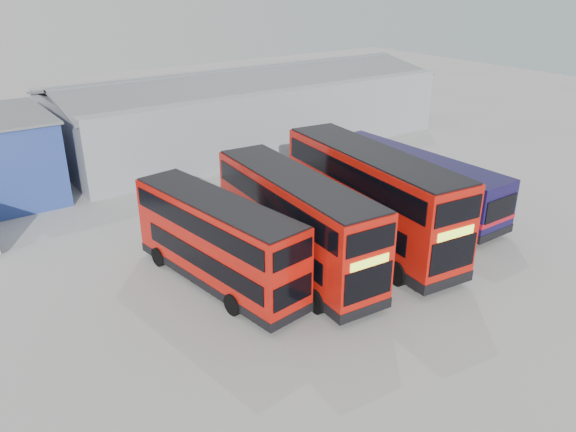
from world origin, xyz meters
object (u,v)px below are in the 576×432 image
Objects in this scene: double_decker_right at (370,199)px; single_decker_blue at (412,183)px; maintenance_shed at (248,109)px; double_decker_left at (218,243)px; double_decker_centre at (295,224)px.

double_decker_right is 0.99× the size of single_decker_blue.
maintenance_shed is 23.23m from double_decker_left.
double_decker_right is at bearing 166.23° from double_decker_left.
double_decker_centre is (3.61, -0.79, 0.25)m from double_decker_left.
maintenance_shed is 2.56× the size of single_decker_blue.
maintenance_shed is at bearing 68.32° from double_decker_centre.
double_decker_centre is 0.91× the size of single_decker_blue.
double_decker_left is at bearing -179.82° from double_decker_right.
double_decker_right is (-5.18, -19.89, -0.16)m from maintenance_shed.
double_decker_right is (8.15, -0.87, 0.44)m from double_decker_left.
single_decker_blue is (5.25, 2.05, -0.84)m from double_decker_right.
single_decker_blue is (9.79, 1.97, -0.66)m from double_decker_centre.
double_decker_right reaches higher than single_decker_blue.
double_decker_right is 5.70m from single_decker_blue.
double_decker_left is 3.71m from double_decker_centre.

